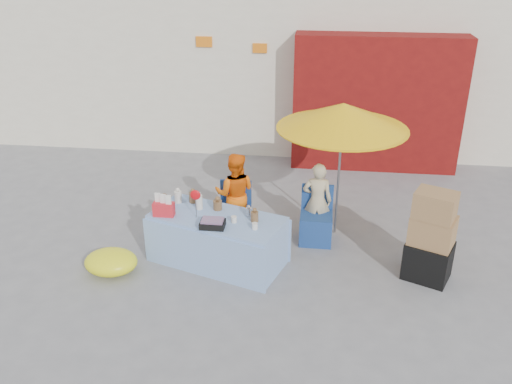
# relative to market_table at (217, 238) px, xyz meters

# --- Properties ---
(ground) EXTENTS (80.00, 80.00, 0.00)m
(ground) POSITION_rel_market_table_xyz_m (0.23, -0.34, -0.37)
(ground) COLOR slate
(ground) RESTS_ON ground
(market_table) EXTENTS (2.06, 1.43, 1.13)m
(market_table) POSITION_rel_market_table_xyz_m (0.00, 0.00, 0.00)
(market_table) COLOR #8EADE4
(market_table) RESTS_ON ground
(chair_left) EXTENTS (0.48, 0.47, 0.85)m
(chair_left) POSITION_rel_market_table_xyz_m (0.12, 0.75, -0.11)
(chair_left) COLOR navy
(chair_left) RESTS_ON ground
(chair_right) EXTENTS (0.48, 0.47, 0.85)m
(chair_right) POSITION_rel_market_table_xyz_m (1.37, 0.75, -0.11)
(chair_right) COLOR navy
(chair_right) RESTS_ON ground
(vendor_orange) EXTENTS (0.64, 0.50, 1.31)m
(vendor_orange) POSITION_rel_market_table_xyz_m (0.12, 0.88, 0.29)
(vendor_orange) COLOR orange
(vendor_orange) RESTS_ON ground
(vendor_beige) EXTENTS (0.45, 0.29, 1.22)m
(vendor_beige) POSITION_rel_market_table_xyz_m (1.37, 0.88, 0.24)
(vendor_beige) COLOR #C1B088
(vendor_beige) RESTS_ON ground
(umbrella) EXTENTS (1.90, 1.90, 2.09)m
(umbrella) POSITION_rel_market_table_xyz_m (1.67, 1.03, 1.52)
(umbrella) COLOR gray
(umbrella) RESTS_ON ground
(box_stack) EXTENTS (0.72, 0.67, 1.29)m
(box_stack) POSITION_rel_market_table_xyz_m (2.89, -0.07, 0.22)
(box_stack) COLOR black
(box_stack) RESTS_ON ground
(tarp_bundle) EXTENTS (0.90, 0.81, 0.33)m
(tarp_bundle) POSITION_rel_market_table_xyz_m (-1.40, -0.46, -0.21)
(tarp_bundle) COLOR yellow
(tarp_bundle) RESTS_ON ground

